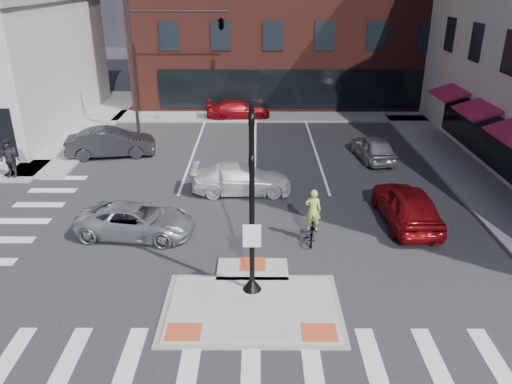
{
  "coord_description": "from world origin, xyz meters",
  "views": [
    {
      "loc": [
        0.17,
        -12.94,
        9.27
      ],
      "look_at": [
        0.11,
        3.84,
        2.0
      ],
      "focal_mm": 35.0,
      "sensor_mm": 36.0,
      "label": 1
    }
  ],
  "objects_px": {
    "bg_car_red": "(238,110)",
    "pedestrian_a": "(9,158)",
    "red_sedan": "(407,205)",
    "bg_car_silver": "(373,148)",
    "pedestrian_b": "(9,160)",
    "silver_suv": "(137,220)",
    "bg_car_dark": "(111,143)",
    "cyclist": "(312,224)",
    "white_pickup": "(242,179)"
  },
  "relations": [
    {
      "from": "silver_suv",
      "to": "bg_car_red",
      "type": "height_order",
      "value": "bg_car_red"
    },
    {
      "from": "pedestrian_a",
      "to": "bg_car_red",
      "type": "bearing_deg",
      "value": 71.71
    },
    {
      "from": "bg_car_silver",
      "to": "pedestrian_a",
      "type": "height_order",
      "value": "pedestrian_a"
    },
    {
      "from": "white_pickup",
      "to": "pedestrian_a",
      "type": "height_order",
      "value": "pedestrian_a"
    },
    {
      "from": "silver_suv",
      "to": "bg_car_dark",
      "type": "relative_size",
      "value": 0.95
    },
    {
      "from": "bg_car_dark",
      "to": "bg_car_red",
      "type": "xyz_separation_m",
      "value": [
        6.8,
        7.98,
        -0.15
      ]
    },
    {
      "from": "bg_car_dark",
      "to": "bg_car_red",
      "type": "relative_size",
      "value": 1.08
    },
    {
      "from": "white_pickup",
      "to": "cyclist",
      "type": "distance_m",
      "value": 5.4
    },
    {
      "from": "pedestrian_a",
      "to": "pedestrian_b",
      "type": "bearing_deg",
      "value": 114.92
    },
    {
      "from": "red_sedan",
      "to": "cyclist",
      "type": "distance_m",
      "value": 4.25
    },
    {
      "from": "red_sedan",
      "to": "bg_car_dark",
      "type": "relative_size",
      "value": 0.99
    },
    {
      "from": "pedestrian_a",
      "to": "pedestrian_b",
      "type": "xyz_separation_m",
      "value": [
        0.0,
        0.0,
        -0.1
      ]
    },
    {
      "from": "pedestrian_b",
      "to": "bg_car_silver",
      "type": "bearing_deg",
      "value": 12.71
    },
    {
      "from": "white_pickup",
      "to": "bg_car_silver",
      "type": "xyz_separation_m",
      "value": [
        7.04,
        4.57,
        0.01
      ]
    },
    {
      "from": "cyclist",
      "to": "pedestrian_a",
      "type": "distance_m",
      "value": 15.52
    },
    {
      "from": "red_sedan",
      "to": "pedestrian_b",
      "type": "bearing_deg",
      "value": -16.39
    },
    {
      "from": "bg_car_red",
      "to": "bg_car_silver",
      "type": "bearing_deg",
      "value": -141.73
    },
    {
      "from": "white_pickup",
      "to": "bg_car_dark",
      "type": "distance_m",
      "value": 9.01
    },
    {
      "from": "bg_car_silver",
      "to": "cyclist",
      "type": "distance_m",
      "value": 10.13
    },
    {
      "from": "white_pickup",
      "to": "cyclist",
      "type": "height_order",
      "value": "cyclist"
    },
    {
      "from": "bg_car_silver",
      "to": "pedestrian_b",
      "type": "distance_m",
      "value": 18.72
    },
    {
      "from": "bg_car_dark",
      "to": "pedestrian_a",
      "type": "relative_size",
      "value": 2.44
    },
    {
      "from": "red_sedan",
      "to": "bg_car_red",
      "type": "distance_m",
      "value": 17.78
    },
    {
      "from": "bg_car_silver",
      "to": "white_pickup",
      "type": "bearing_deg",
      "value": 25.43
    },
    {
      "from": "cyclist",
      "to": "red_sedan",
      "type": "bearing_deg",
      "value": -150.87
    },
    {
      "from": "bg_car_silver",
      "to": "bg_car_red",
      "type": "bearing_deg",
      "value": -55.48
    },
    {
      "from": "pedestrian_b",
      "to": "cyclist",
      "type": "bearing_deg",
      "value": -20.05
    },
    {
      "from": "silver_suv",
      "to": "bg_car_red",
      "type": "relative_size",
      "value": 1.03
    },
    {
      "from": "cyclist",
      "to": "silver_suv",
      "type": "bearing_deg",
      "value": 4.48
    },
    {
      "from": "silver_suv",
      "to": "cyclist",
      "type": "distance_m",
      "value": 6.74
    },
    {
      "from": "bg_car_dark",
      "to": "bg_car_red",
      "type": "bearing_deg",
      "value": -50.34
    },
    {
      "from": "silver_suv",
      "to": "white_pickup",
      "type": "distance_m",
      "value": 5.76
    },
    {
      "from": "bg_car_dark",
      "to": "bg_car_silver",
      "type": "distance_m",
      "value": 14.49
    },
    {
      "from": "bg_car_dark",
      "to": "bg_car_red",
      "type": "distance_m",
      "value": 10.49
    },
    {
      "from": "silver_suv",
      "to": "bg_car_red",
      "type": "distance_m",
      "value": 17.59
    },
    {
      "from": "bg_car_silver",
      "to": "bg_car_red",
      "type": "height_order",
      "value": "bg_car_silver"
    },
    {
      "from": "pedestrian_a",
      "to": "pedestrian_b",
      "type": "relative_size",
      "value": 1.12
    },
    {
      "from": "bg_car_dark",
      "to": "cyclist",
      "type": "relative_size",
      "value": 2.26
    },
    {
      "from": "cyclist",
      "to": "pedestrian_a",
      "type": "relative_size",
      "value": 1.08
    },
    {
      "from": "silver_suv",
      "to": "pedestrian_a",
      "type": "bearing_deg",
      "value": 59.38
    },
    {
      "from": "red_sedan",
      "to": "pedestrian_a",
      "type": "relative_size",
      "value": 2.41
    },
    {
      "from": "cyclist",
      "to": "pedestrian_b",
      "type": "height_order",
      "value": "cyclist"
    },
    {
      "from": "bg_car_red",
      "to": "pedestrian_a",
      "type": "height_order",
      "value": "pedestrian_a"
    },
    {
      "from": "red_sedan",
      "to": "pedestrian_b",
      "type": "height_order",
      "value": "pedestrian_b"
    },
    {
      "from": "silver_suv",
      "to": "bg_car_red",
      "type": "xyz_separation_m",
      "value": [
        3.3,
        17.28,
        0.01
      ]
    },
    {
      "from": "silver_suv",
      "to": "white_pickup",
      "type": "height_order",
      "value": "white_pickup"
    },
    {
      "from": "bg_car_dark",
      "to": "cyclist",
      "type": "distance_m",
      "value": 14.11
    },
    {
      "from": "silver_suv",
      "to": "bg_car_silver",
      "type": "distance_m",
      "value": 14.06
    },
    {
      "from": "red_sedan",
      "to": "bg_car_silver",
      "type": "bearing_deg",
      "value": -94.13
    },
    {
      "from": "pedestrian_a",
      "to": "red_sedan",
      "type": "bearing_deg",
      "value": 10.54
    }
  ]
}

